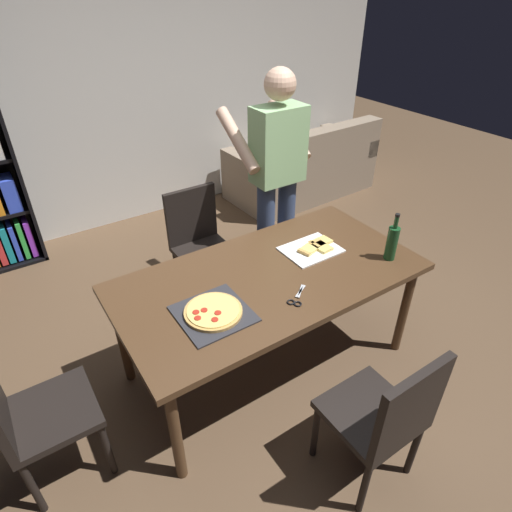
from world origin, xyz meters
name	(u,v)px	position (x,y,z in m)	size (l,w,h in m)	color
ground_plane	(268,361)	(0.00, 0.00, 0.00)	(12.00, 12.00, 0.00)	brown
back_wall	(112,82)	(0.00, 2.60, 1.40)	(6.40, 0.10, 2.80)	silver
dining_table	(270,283)	(0.00, 0.00, 0.68)	(1.84, 0.95, 0.75)	#4C331E
chair_near_camera	(386,415)	(0.00, -0.96, 0.51)	(0.42, 0.42, 0.90)	black
chair_far_side	(199,239)	(0.00, 0.96, 0.51)	(0.42, 0.42, 0.90)	black
chair_left_end	(28,411)	(-1.41, 0.00, 0.51)	(0.42, 0.42, 0.90)	black
couch	(304,170)	(1.90, 1.99, 0.30)	(1.73, 0.92, 0.85)	gray
person_serving_pizza	(276,174)	(0.58, 0.74, 1.00)	(0.55, 0.54, 1.75)	#38476B
pepperoni_pizza_on_tray	(213,312)	(-0.46, -0.13, 0.77)	(0.37, 0.37, 0.04)	#2D2D33
pizza_slices_on_towel	(313,248)	(0.40, 0.07, 0.76)	(0.36, 0.28, 0.03)	white
wine_bottle	(392,242)	(0.73, -0.27, 0.87)	(0.07, 0.07, 0.32)	#194723
kitchen_scissors	(297,299)	(-0.01, -0.27, 0.76)	(0.19, 0.15, 0.01)	silver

